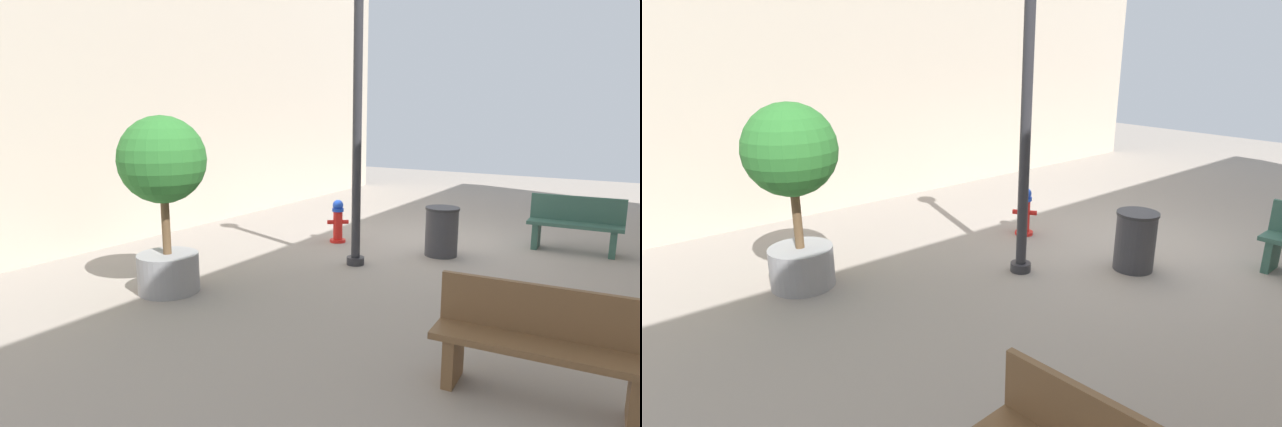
{
  "view_description": "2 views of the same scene",
  "coord_description": "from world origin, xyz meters",
  "views": [
    {
      "loc": [
        -3.33,
        9.09,
        2.37
      ],
      "look_at": [
        0.73,
        2.79,
        0.93
      ],
      "focal_mm": 29.54,
      "sensor_mm": 36.0,
      "label": 1
    },
    {
      "loc": [
        -3.97,
        6.87,
        2.93
      ],
      "look_at": [
        0.84,
        2.84,
        0.92
      ],
      "focal_mm": 29.21,
      "sensor_mm": 36.0,
      "label": 2
    }
  ],
  "objects": [
    {
      "name": "bench_far",
      "position": [
        -2.66,
        4.67,
        0.5
      ],
      "size": [
        1.78,
        0.56,
        0.95
      ],
      "color": "brown",
      "rests_on": "ground_plane"
    },
    {
      "name": "bench_near",
      "position": [
        -2.23,
        -0.72,
        0.49
      ],
      "size": [
        1.52,
        0.49,
        0.95
      ],
      "color": "#33594C",
      "rests_on": "ground_plane"
    },
    {
      "name": "trash_bin",
      "position": [
        -0.4,
        0.78,
        0.41
      ],
      "size": [
        0.56,
        0.56,
        0.82
      ],
      "color": "#38383D",
      "rests_on": "ground_plane"
    },
    {
      "name": "ground_plane",
      "position": [
        0.0,
        0.0,
        0.0
      ],
      "size": [
        23.4,
        23.4,
        0.0
      ],
      "primitive_type": "plane",
      "color": "gray"
    },
    {
      "name": "street_lamp",
      "position": [
        0.55,
        2.03,
        2.69
      ],
      "size": [
        0.36,
        0.36,
        4.38
      ],
      "color": "#2D2D33",
      "rests_on": "ground_plane"
    },
    {
      "name": "planter_tree",
      "position": [
        2.04,
        4.5,
        1.48
      ],
      "size": [
        1.13,
        1.13,
        2.34
      ],
      "color": "gray",
      "rests_on": "ground_plane"
    },
    {
      "name": "fire_hydrant",
      "position": [
        1.54,
        0.91,
        0.39
      ],
      "size": [
        0.36,
        0.35,
        0.79
      ],
      "color": "red",
      "rests_on": "ground_plane"
    }
  ]
}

